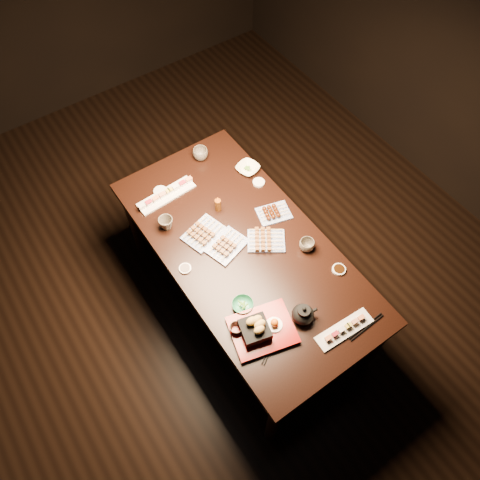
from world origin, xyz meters
name	(u,v)px	position (x,y,z in m)	size (l,w,h in m)	color
ground	(229,281)	(0.00, 0.00, 0.00)	(5.00, 5.00, 0.00)	black
dining_table	(244,278)	(-0.01, -0.20, 0.38)	(0.90, 1.80, 0.75)	black
sushi_platter_near	(345,328)	(0.13, -0.93, 0.77)	(0.34, 0.09, 0.04)	white
sushi_platter_far	(166,194)	(-0.20, 0.41, 0.77)	(0.39, 0.11, 0.05)	white
yakitori_plate_center	(227,244)	(-0.09, -0.14, 0.78)	(0.23, 0.17, 0.06)	#828EB6
yakitori_plate_right	(266,239)	(0.12, -0.24, 0.78)	(0.22, 0.16, 0.06)	#828EB6
yakitori_plate_left	(203,231)	(-0.16, 0.02, 0.78)	(0.24, 0.17, 0.06)	#828EB6
tsukune_plate	(274,212)	(0.28, -0.10, 0.78)	(0.20, 0.15, 0.05)	#828EB6
edamame_bowl_green	(243,305)	(-0.24, -0.51, 0.77)	(0.12, 0.12, 0.04)	#2F9060
edamame_bowl_cream	(248,168)	(0.36, 0.29, 0.77)	(0.14, 0.14, 0.04)	#FEF6D0
tempura_tray	(263,327)	(-0.23, -0.69, 0.81)	(0.33, 0.27, 0.12)	black
teacup_near_left	(236,329)	(-0.35, -0.61, 0.78)	(0.07, 0.07, 0.07)	#544C40
teacup_mid_right	(307,245)	(0.29, -0.42, 0.79)	(0.09, 0.09, 0.07)	#544C40
teacup_far_left	(166,223)	(-0.32, 0.19, 0.79)	(0.09, 0.09, 0.08)	#544C40
teacup_far_right	(200,154)	(0.16, 0.56, 0.79)	(0.10, 0.10, 0.08)	#544C40
teapot	(303,313)	(-0.01, -0.75, 0.81)	(0.14, 0.14, 0.12)	black
condiment_bottle	(218,203)	(0.02, 0.13, 0.81)	(0.04, 0.04, 0.12)	#61320D
sauce_dish_west	(185,269)	(-0.38, -0.13, 0.76)	(0.07, 0.07, 0.01)	white
sauce_dish_east	(259,182)	(0.35, 0.15, 0.76)	(0.08, 0.08, 0.01)	white
sauce_dish_se	(339,269)	(0.35, -0.64, 0.76)	(0.08, 0.08, 0.01)	white
sauce_dish_nw	(160,191)	(-0.21, 0.45, 0.76)	(0.09, 0.09, 0.02)	white
chopsticks_near	(272,346)	(-0.24, -0.79, 0.75)	(0.23, 0.02, 0.01)	black
chopsticks_se	(366,327)	(0.24, -0.99, 0.75)	(0.24, 0.02, 0.01)	black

